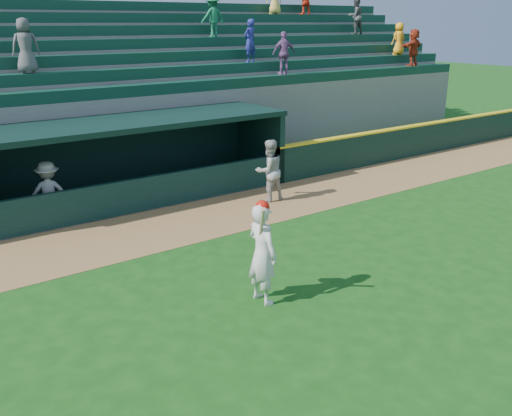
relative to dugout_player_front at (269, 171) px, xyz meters
name	(u,v)px	position (x,y,z in m)	size (l,w,h in m)	color
ground	(302,287)	(-3.09, -5.15, -0.94)	(120.00, 120.00, 0.00)	#144411
warning_track	(184,223)	(-3.09, -0.25, -0.94)	(40.00, 3.00, 0.01)	olive
field_wall_right	(425,139)	(9.16, 1.40, -0.34)	(15.50, 0.30, 1.20)	black
wall_stripe_right	(426,124)	(9.16, 1.40, 0.29)	(15.50, 0.32, 0.06)	yellow
dugout_player_front	(269,171)	(0.00, 0.00, 0.00)	(0.92, 0.71, 1.88)	#A5A49F
dugout_player_inside	(49,192)	(-5.98, 1.92, -0.10)	(1.09, 0.63, 1.69)	#989893
dugout	(133,154)	(-3.09, 2.85, 0.42)	(9.40, 2.80, 2.46)	slate
stands	(79,103)	(-3.05, 7.41, 1.46)	(34.50, 6.28, 7.55)	slate
batter_at_plate	(262,252)	(-4.10, -5.15, 0.09)	(0.59, 0.83, 2.09)	silver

